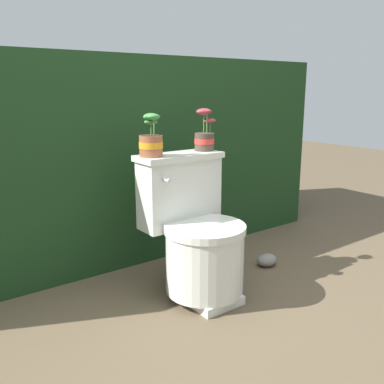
{
  "coord_description": "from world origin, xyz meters",
  "views": [
    {
      "loc": [
        -1.19,
        -1.59,
        1.06
      ],
      "look_at": [
        0.07,
        0.11,
        0.54
      ],
      "focal_mm": 40.0,
      "sensor_mm": 36.0,
      "label": 1
    }
  ],
  "objects_px": {
    "toilet": "(196,237)",
    "garden_stone": "(267,260)",
    "potted_plant_midleft": "(205,136)",
    "potted_plant_left": "(151,141)"
  },
  "relations": [
    {
      "from": "potted_plant_left",
      "to": "garden_stone",
      "type": "relative_size",
      "value": 1.6
    },
    {
      "from": "potted_plant_midleft",
      "to": "garden_stone",
      "type": "distance_m",
      "value": 0.87
    },
    {
      "from": "potted_plant_midleft",
      "to": "garden_stone",
      "type": "relative_size",
      "value": 1.71
    },
    {
      "from": "potted_plant_midleft",
      "to": "garden_stone",
      "type": "xyz_separation_m",
      "value": [
        0.39,
        -0.13,
        -0.77
      ]
    },
    {
      "from": "toilet",
      "to": "potted_plant_midleft",
      "type": "relative_size",
      "value": 3.23
    },
    {
      "from": "toilet",
      "to": "potted_plant_left",
      "type": "relative_size",
      "value": 3.44
    },
    {
      "from": "potted_plant_left",
      "to": "potted_plant_midleft",
      "type": "relative_size",
      "value": 0.94
    },
    {
      "from": "toilet",
      "to": "garden_stone",
      "type": "xyz_separation_m",
      "value": [
        0.56,
        0.03,
        -0.28
      ]
    },
    {
      "from": "toilet",
      "to": "garden_stone",
      "type": "bearing_deg",
      "value": 2.98
    },
    {
      "from": "toilet",
      "to": "potted_plant_left",
      "type": "bearing_deg",
      "value": 137.65
    }
  ]
}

